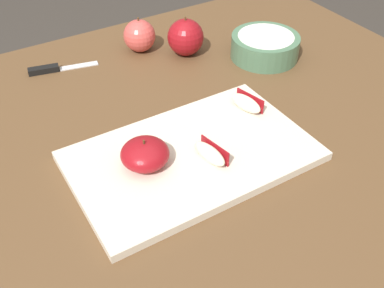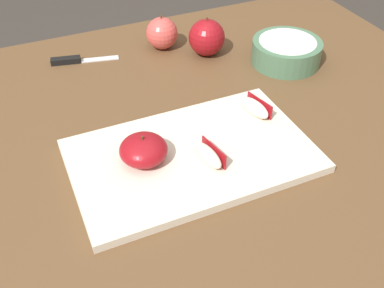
{
  "view_description": "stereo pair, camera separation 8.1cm",
  "coord_description": "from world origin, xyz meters",
  "px_view_note": "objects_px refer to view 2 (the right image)",
  "views": [
    {
      "loc": [
        -0.26,
        -0.62,
        1.32
      ],
      "look_at": [
        0.06,
        -0.09,
        0.79
      ],
      "focal_mm": 42.51,
      "sensor_mm": 36.0,
      "label": 1
    },
    {
      "loc": [
        -0.19,
        -0.66,
        1.32
      ],
      "look_at": [
        0.06,
        -0.09,
        0.79
      ],
      "focal_mm": 42.51,
      "sensor_mm": 36.0,
      "label": 2
    }
  ],
  "objects_px": {
    "apple_wedge_back": "(208,155)",
    "paring_knife": "(72,60)",
    "cutting_board": "(192,156)",
    "whole_apple_pink_lady": "(162,33)",
    "ceramic_fruit_bowl": "(286,51)",
    "whole_apple_red_delicious": "(207,38)",
    "apple_wedge_front": "(255,108)",
    "apple_half_skin_up": "(144,150)"
  },
  "relations": [
    {
      "from": "apple_wedge_back",
      "to": "paring_knife",
      "type": "distance_m",
      "value": 0.49
    },
    {
      "from": "cutting_board",
      "to": "whole_apple_pink_lady",
      "type": "height_order",
      "value": "whole_apple_pink_lady"
    },
    {
      "from": "apple_wedge_back",
      "to": "ceramic_fruit_bowl",
      "type": "xyz_separation_m",
      "value": [
        0.33,
        0.26,
        -0.0
      ]
    },
    {
      "from": "whole_apple_red_delicious",
      "to": "ceramic_fruit_bowl",
      "type": "xyz_separation_m",
      "value": [
        0.16,
        -0.11,
        -0.01
      ]
    },
    {
      "from": "whole_apple_red_delicious",
      "to": "cutting_board",
      "type": "bearing_deg",
      "value": -118.98
    },
    {
      "from": "apple_wedge_back",
      "to": "whole_apple_pink_lady",
      "type": "height_order",
      "value": "whole_apple_pink_lady"
    },
    {
      "from": "apple_wedge_front",
      "to": "whole_apple_red_delicious",
      "type": "relative_size",
      "value": 0.79
    },
    {
      "from": "apple_wedge_front",
      "to": "whole_apple_pink_lady",
      "type": "bearing_deg",
      "value": 99.4
    },
    {
      "from": "whole_apple_pink_lady",
      "to": "whole_apple_red_delicious",
      "type": "bearing_deg",
      "value": -40.09
    },
    {
      "from": "apple_wedge_back",
      "to": "paring_knife",
      "type": "height_order",
      "value": "apple_wedge_back"
    },
    {
      "from": "ceramic_fruit_bowl",
      "to": "apple_wedge_front",
      "type": "bearing_deg",
      "value": -136.84
    },
    {
      "from": "cutting_board",
      "to": "apple_wedge_front",
      "type": "xyz_separation_m",
      "value": [
        0.16,
        0.06,
        0.02
      ]
    },
    {
      "from": "apple_wedge_back",
      "to": "paring_knife",
      "type": "bearing_deg",
      "value": 106.76
    },
    {
      "from": "apple_wedge_front",
      "to": "paring_knife",
      "type": "bearing_deg",
      "value": 127.1
    },
    {
      "from": "paring_knife",
      "to": "whole_apple_pink_lady",
      "type": "height_order",
      "value": "whole_apple_pink_lady"
    },
    {
      "from": "apple_wedge_front",
      "to": "whole_apple_pink_lady",
      "type": "xyz_separation_m",
      "value": [
        -0.06,
        0.36,
        0.01
      ]
    },
    {
      "from": "apple_half_skin_up",
      "to": "apple_wedge_back",
      "type": "bearing_deg",
      "value": -26.38
    },
    {
      "from": "cutting_board",
      "to": "apple_half_skin_up",
      "type": "xyz_separation_m",
      "value": [
        -0.09,
        0.02,
        0.03
      ]
    },
    {
      "from": "whole_apple_pink_lady",
      "to": "ceramic_fruit_bowl",
      "type": "relative_size",
      "value": 0.53
    },
    {
      "from": "apple_wedge_back",
      "to": "cutting_board",
      "type": "bearing_deg",
      "value": 115.02
    },
    {
      "from": "paring_knife",
      "to": "whole_apple_pink_lady",
      "type": "relative_size",
      "value": 1.83
    },
    {
      "from": "paring_knife",
      "to": "whole_apple_pink_lady",
      "type": "distance_m",
      "value": 0.23
    },
    {
      "from": "paring_knife",
      "to": "apple_half_skin_up",
      "type": "bearing_deg",
      "value": -84.52
    },
    {
      "from": "apple_half_skin_up",
      "to": "ceramic_fruit_bowl",
      "type": "bearing_deg",
      "value": 26.3
    },
    {
      "from": "paring_knife",
      "to": "ceramic_fruit_bowl",
      "type": "bearing_deg",
      "value": -23.65
    },
    {
      "from": "apple_half_skin_up",
      "to": "ceramic_fruit_bowl",
      "type": "xyz_separation_m",
      "value": [
        0.43,
        0.21,
        -0.01
      ]
    },
    {
      "from": "apple_half_skin_up",
      "to": "apple_wedge_back",
      "type": "relative_size",
      "value": 1.13
    },
    {
      "from": "apple_wedge_front",
      "to": "ceramic_fruit_bowl",
      "type": "height_order",
      "value": "ceramic_fruit_bowl"
    },
    {
      "from": "apple_wedge_back",
      "to": "paring_knife",
      "type": "xyz_separation_m",
      "value": [
        -0.14,
        0.47,
        -0.03
      ]
    },
    {
      "from": "cutting_board",
      "to": "whole_apple_pink_lady",
      "type": "bearing_deg",
      "value": 76.29
    },
    {
      "from": "cutting_board",
      "to": "apple_half_skin_up",
      "type": "distance_m",
      "value": 0.09
    },
    {
      "from": "whole_apple_pink_lady",
      "to": "apple_half_skin_up",
      "type": "bearing_deg",
      "value": -114.99
    },
    {
      "from": "ceramic_fruit_bowl",
      "to": "cutting_board",
      "type": "bearing_deg",
      "value": -146.49
    },
    {
      "from": "whole_apple_pink_lady",
      "to": "ceramic_fruit_bowl",
      "type": "bearing_deg",
      "value": -37.58
    },
    {
      "from": "apple_half_skin_up",
      "to": "ceramic_fruit_bowl",
      "type": "distance_m",
      "value": 0.48
    },
    {
      "from": "cutting_board",
      "to": "apple_wedge_back",
      "type": "xyz_separation_m",
      "value": [
        0.02,
        -0.03,
        0.02
      ]
    },
    {
      "from": "apple_half_skin_up",
      "to": "apple_wedge_back",
      "type": "height_order",
      "value": "apple_half_skin_up"
    },
    {
      "from": "apple_wedge_back",
      "to": "whole_apple_red_delicious",
      "type": "relative_size",
      "value": 0.78
    },
    {
      "from": "apple_wedge_front",
      "to": "whole_apple_pink_lady",
      "type": "relative_size",
      "value": 0.87
    },
    {
      "from": "apple_wedge_back",
      "to": "whole_apple_pink_lady",
      "type": "bearing_deg",
      "value": 79.25
    },
    {
      "from": "apple_wedge_front",
      "to": "apple_wedge_back",
      "type": "bearing_deg",
      "value": -148.15
    },
    {
      "from": "apple_wedge_back",
      "to": "apple_wedge_front",
      "type": "distance_m",
      "value": 0.17
    }
  ]
}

